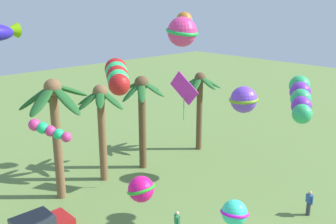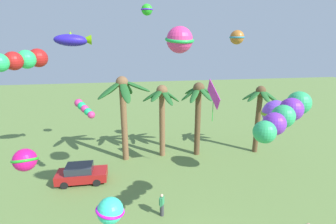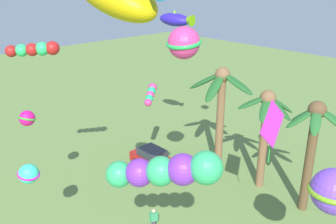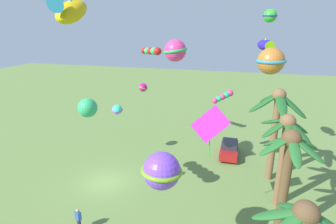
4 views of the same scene
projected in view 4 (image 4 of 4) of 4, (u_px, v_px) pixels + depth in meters
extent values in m
plane|color=olive|center=(106.00, 182.00, 22.92)|extent=(120.00, 120.00, 0.00)
ellipsoid|color=#236028|center=(308.00, 211.00, 10.38)|extent=(1.87, 1.14, 1.29)
ellipsoid|color=#236028|center=(291.00, 207.00, 10.53)|extent=(1.91, 1.21, 1.20)
ellipsoid|color=#236028|center=(278.00, 214.00, 9.99)|extent=(0.72, 1.94, 1.04)
sphere|color=brown|center=(306.00, 213.00, 9.61)|extent=(0.95, 0.95, 0.95)
cylinder|color=brown|center=(282.00, 165.00, 19.10)|extent=(0.55, 0.55, 6.53)
ellipsoid|color=#1E5623|center=(290.00, 134.00, 17.47)|extent=(1.88, 0.79, 1.51)
ellipsoid|color=#1E5623|center=(299.00, 132.00, 17.56)|extent=(1.65, 1.84, 1.41)
ellipsoid|color=#1E5623|center=(298.00, 127.00, 18.45)|extent=(1.48, 1.94, 1.39)
ellipsoid|color=#1E5623|center=(285.00, 123.00, 19.05)|extent=(1.96, 0.64, 1.32)
ellipsoid|color=#1E5623|center=(274.00, 121.00, 18.89)|extent=(1.68, 2.02, 1.02)
ellipsoid|color=#1E5623|center=(275.00, 129.00, 18.11)|extent=(1.30, 1.97, 1.41)
sphere|color=brown|center=(288.00, 122.00, 18.09)|extent=(1.05, 1.05, 1.05)
cylinder|color=brown|center=(273.00, 139.00, 22.33)|extent=(0.57, 0.57, 7.44)
ellipsoid|color=#1E5623|center=(281.00, 105.00, 20.14)|extent=(2.66, 0.92, 1.38)
ellipsoid|color=#1E5623|center=(293.00, 106.00, 20.78)|extent=(1.54, 2.48, 1.91)
ellipsoid|color=#1E5623|center=(287.00, 101.00, 21.93)|extent=(2.28, 2.19, 1.85)
ellipsoid|color=#1E5623|center=(269.00, 98.00, 22.42)|extent=(2.56, 1.89, 1.65)
ellipsoid|color=#1E5623|center=(264.00, 103.00, 21.41)|extent=(1.28, 2.52, 1.83)
sphere|color=brown|center=(279.00, 95.00, 21.17)|extent=(1.09, 1.09, 1.09)
cylinder|color=brown|center=(284.00, 191.00, 16.00)|extent=(0.56, 0.56, 6.72)
ellipsoid|color=#236028|center=(295.00, 152.00, 14.21)|extent=(2.01, 0.77, 1.23)
ellipsoid|color=#236028|center=(308.00, 150.00, 14.51)|extent=(1.39, 2.00, 1.29)
ellipsoid|color=#236028|center=(305.00, 143.00, 15.28)|extent=(1.48, 2.01, 1.21)
ellipsoid|color=#236028|center=(290.00, 142.00, 15.82)|extent=(1.84, 0.85, 1.54)
ellipsoid|color=#236028|center=(277.00, 141.00, 15.77)|extent=(1.63, 1.81, 1.43)
ellipsoid|color=#236028|center=(276.00, 146.00, 14.93)|extent=(1.35, 2.02, 1.25)
sphere|color=brown|center=(292.00, 138.00, 14.96)|extent=(1.07, 1.07, 1.07)
cube|color=#A51919|center=(229.00, 150.00, 27.33)|extent=(3.90, 1.71, 0.70)
cube|color=#282D38|center=(230.00, 144.00, 27.27)|extent=(2.03, 1.50, 0.56)
cylinder|color=black|center=(236.00, 159.00, 26.12)|extent=(0.60, 0.18, 0.60)
cylinder|color=black|center=(220.00, 157.00, 26.51)|extent=(0.60, 0.18, 0.60)
cylinder|color=black|center=(237.00, 149.00, 28.33)|extent=(0.60, 0.18, 0.60)
cylinder|color=black|center=(222.00, 147.00, 28.73)|extent=(0.60, 0.18, 0.60)
cylinder|color=#38383D|center=(79.00, 224.00, 17.47)|extent=(0.26, 0.26, 0.84)
cube|color=#2D519E|center=(78.00, 215.00, 17.26)|extent=(0.35, 0.44, 0.54)
sphere|color=tan|center=(77.00, 211.00, 17.14)|extent=(0.21, 0.21, 0.21)
cylinder|color=#2D519E|center=(76.00, 215.00, 17.40)|extent=(0.09, 0.09, 0.52)
cylinder|color=#2D519E|center=(80.00, 218.00, 17.15)|extent=(0.09, 0.09, 0.52)
cylinder|color=#38383D|center=(167.00, 174.00, 23.32)|extent=(0.26, 0.26, 0.84)
cube|color=#338956|center=(167.00, 167.00, 23.10)|extent=(0.38, 0.44, 0.54)
sphere|color=beige|center=(167.00, 163.00, 22.99)|extent=(0.21, 0.21, 0.21)
cylinder|color=#338956|center=(165.00, 167.00, 23.27)|extent=(0.09, 0.09, 0.52)
cylinder|color=#338956|center=(169.00, 169.00, 22.97)|extent=(0.09, 0.09, 0.52)
sphere|color=#7842DE|center=(162.00, 171.00, 13.18)|extent=(1.87, 1.87, 1.87)
torus|color=#72A820|center=(162.00, 171.00, 13.18)|extent=(2.92, 2.92, 0.36)
cube|color=#D52AC4|center=(210.00, 124.00, 16.12)|extent=(0.60, 2.39, 2.33)
cylinder|color=green|center=(209.00, 145.00, 16.54)|extent=(0.05, 0.05, 1.56)
sphere|color=red|center=(158.00, 51.00, 25.83)|extent=(0.76, 0.76, 0.76)
sphere|color=#2CCF6A|center=(154.00, 51.00, 26.22)|extent=(0.73, 0.73, 0.73)
sphere|color=red|center=(151.00, 51.00, 26.61)|extent=(0.70, 0.70, 0.70)
sphere|color=#2CCF6A|center=(147.00, 51.00, 27.00)|extent=(0.67, 0.67, 0.67)
sphere|color=red|center=(144.00, 51.00, 27.39)|extent=(0.64, 0.64, 0.64)
sphere|color=#B76B28|center=(271.00, 61.00, 11.63)|extent=(1.16, 1.16, 1.16)
torus|color=teal|center=(271.00, 61.00, 11.63)|extent=(1.67, 1.67, 0.17)
sphere|color=#E8137D|center=(143.00, 87.00, 27.81)|extent=(0.88, 0.88, 0.88)
torus|color=green|center=(143.00, 87.00, 27.81)|extent=(1.12, 1.10, 0.42)
sphere|color=#D8347F|center=(230.00, 93.00, 25.20)|extent=(0.61, 0.61, 0.61)
sphere|color=#1BC671|center=(226.00, 95.00, 25.09)|extent=(0.59, 0.59, 0.59)
sphere|color=#D8347F|center=(223.00, 97.00, 24.98)|extent=(0.56, 0.56, 0.56)
sphere|color=#1BC671|center=(219.00, 99.00, 24.88)|extent=(0.54, 0.54, 0.54)
sphere|color=#D8347F|center=(215.00, 101.00, 24.77)|extent=(0.51, 0.51, 0.51)
sphere|color=green|center=(270.00, 16.00, 17.70)|extent=(0.86, 0.86, 0.86)
torus|color=#5D11EA|center=(270.00, 16.00, 17.70)|extent=(1.33, 1.33, 0.11)
sphere|color=#36ECBB|center=(117.00, 110.00, 25.72)|extent=(0.97, 0.97, 0.97)
torus|color=#E417E9|center=(117.00, 110.00, 25.72)|extent=(1.40, 1.40, 0.36)
ellipsoid|color=#2A1BB6|center=(265.00, 45.00, 23.75)|extent=(2.72, 1.68, 1.02)
cone|color=#76B90C|center=(269.00, 45.00, 22.67)|extent=(0.96, 0.93, 0.83)
cone|color=#76B90C|center=(266.00, 40.00, 23.62)|extent=(0.58, 0.58, 0.51)
ellipsoid|color=gold|center=(72.00, 12.00, 16.61)|extent=(3.55, 2.04, 2.15)
cone|color=#2E95CD|center=(59.00, 1.00, 15.12)|extent=(1.42, 1.18, 1.29)
cone|color=#2E95CD|center=(71.00, 2.00, 16.45)|extent=(0.72, 0.72, 0.65)
sphere|color=#31B86A|center=(88.00, 108.00, 15.90)|extent=(1.14, 1.14, 1.14)
sphere|color=purple|center=(88.00, 107.00, 16.66)|extent=(1.09, 1.09, 1.09)
sphere|color=#31B86A|center=(88.00, 106.00, 17.42)|extent=(1.05, 1.05, 1.05)
sphere|color=purple|center=(88.00, 106.00, 18.18)|extent=(1.00, 1.00, 1.00)
sphere|color=#31B86A|center=(88.00, 105.00, 18.95)|extent=(0.96, 0.96, 0.96)
sphere|color=#EA3785|center=(175.00, 51.00, 18.66)|extent=(1.53, 1.53, 1.53)
torus|color=green|center=(175.00, 51.00, 18.66)|extent=(1.94, 1.95, 0.44)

